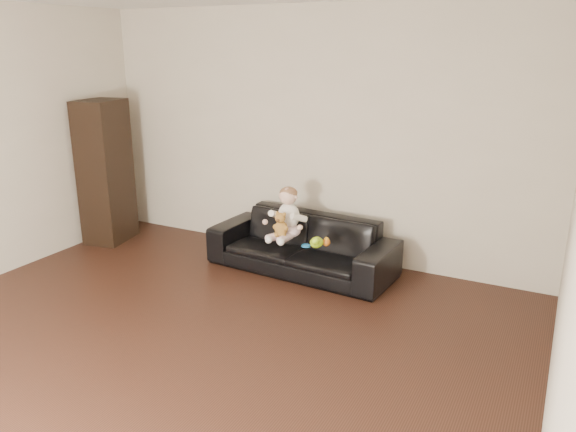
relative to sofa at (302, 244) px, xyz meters
The scene contains 11 objects.
floor 2.27m from the sofa, 93.24° to the right, with size 5.50×5.50×0.00m, color #321B12.
wall_back 1.15m from the sofa, 104.31° to the left, with size 5.00×5.00×0.00m, color beige.
wall_right 3.43m from the sofa, 43.48° to the right, with size 5.50×5.50×0.00m, color beige.
sofa is the anchor object (origin of this frame).
cabinet 2.47m from the sofa, behind, with size 0.41×0.56×1.62m, color black.
shelf_item 2.56m from the sofa, behind, with size 0.18×0.25×0.28m, color silver.
baby 0.35m from the sofa, 136.67° to the right, with size 0.37×0.45×0.51m.
teddy_bear 0.39m from the sofa, 111.13° to the right, with size 0.14×0.14×0.25m.
toy_green 0.38m from the sofa, 41.27° to the right, with size 0.13×0.15×0.10m, color #A5DE1A.
toy_rattle 0.39m from the sofa, 25.33° to the right, with size 0.08×0.08×0.08m, color orange.
toy_blue_disc 0.32m from the sofa, 56.58° to the right, with size 0.09×0.09×0.01m, color blue.
Camera 1 is at (2.44, -2.55, 2.22)m, focal length 35.00 mm.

